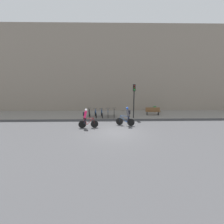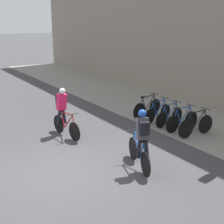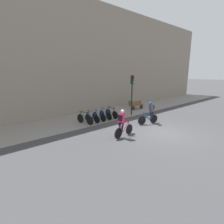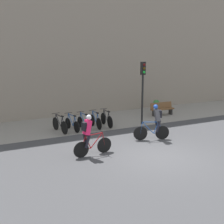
# 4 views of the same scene
# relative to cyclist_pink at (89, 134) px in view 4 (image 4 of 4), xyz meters

# --- Properties ---
(ground) EXTENTS (200.00, 200.00, 0.00)m
(ground) POSITION_rel_cyclist_pink_xyz_m (2.64, -1.32, -0.95)
(ground) COLOR #3D3D3F
(kerb_strip) EXTENTS (44.00, 4.50, 0.01)m
(kerb_strip) POSITION_rel_cyclist_pink_xyz_m (2.64, 5.43, -0.94)
(kerb_strip) COLOR gray
(kerb_strip) RESTS_ON ground
(building_facade) EXTENTS (44.00, 0.60, 10.90)m
(building_facade) POSITION_rel_cyclist_pink_xyz_m (2.64, 7.98, 4.51)
(building_facade) COLOR gray
(building_facade) RESTS_ON ground
(cyclist_pink) EXTENTS (1.79, 0.49, 1.78)m
(cyclist_pink) POSITION_rel_cyclist_pink_xyz_m (0.00, 0.00, 0.00)
(cyclist_pink) COLOR black
(cyclist_pink) RESTS_ON ground
(cyclist_grey) EXTENTS (1.73, 0.68, 1.79)m
(cyclist_grey) POSITION_rel_cyclist_pink_xyz_m (3.77, 0.65, -0.00)
(cyclist_grey) COLOR black
(cyclist_grey) RESTS_ON ground
(parked_bike_0) EXTENTS (0.49, 1.76, 0.99)m
(parked_bike_0) POSITION_rel_cyclist_pink_xyz_m (-0.13, 4.04, -0.53)
(parked_bike_0) COLOR black
(parked_bike_0) RESTS_ON ground
(parked_bike_1) EXTENTS (0.47, 1.64, 0.95)m
(parked_bike_1) POSITION_rel_cyclist_pink_xyz_m (0.57, 4.04, -0.56)
(parked_bike_1) COLOR black
(parked_bike_1) RESTS_ON ground
(parked_bike_2) EXTENTS (0.46, 1.61, 0.95)m
(parked_bike_2) POSITION_rel_cyclist_pink_xyz_m (1.27, 4.04, -0.56)
(parked_bike_2) COLOR black
(parked_bike_2) RESTS_ON ground
(parked_bike_3) EXTENTS (0.46, 1.67, 0.97)m
(parked_bike_3) POSITION_rel_cyclist_pink_xyz_m (1.98, 4.04, -0.54)
(parked_bike_3) COLOR black
(parked_bike_3) RESTS_ON ground
(parked_bike_4) EXTENTS (0.46, 1.71, 0.99)m
(parked_bike_4) POSITION_rel_cyclist_pink_xyz_m (2.68, 4.04, -0.53)
(parked_bike_4) COLOR black
(parked_bike_4) RESTS_ON ground
(traffic_light_pole) EXTENTS (0.26, 0.30, 3.74)m
(traffic_light_pole) POSITION_rel_cyclist_pink_xyz_m (4.82, 3.55, 1.64)
(traffic_light_pole) COLOR black
(traffic_light_pole) RESTS_ON ground
(bench) EXTENTS (1.73, 0.44, 0.89)m
(bench) POSITION_rel_cyclist_pink_xyz_m (7.35, 5.02, -0.47)
(bench) COLOR brown
(bench) RESTS_ON ground
(potted_plant) EXTENTS (0.48, 0.48, 0.78)m
(potted_plant) POSITION_rel_cyclist_pink_xyz_m (8.02, 6.67, -0.51)
(potted_plant) COLOR brown
(potted_plant) RESTS_ON ground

